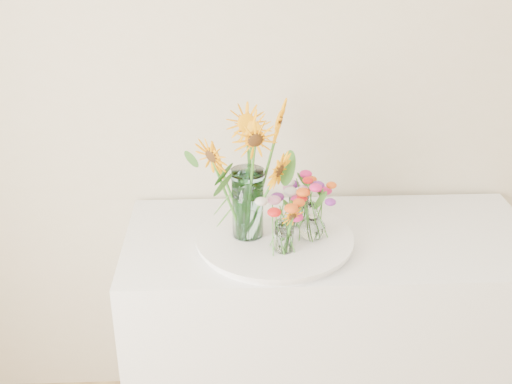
% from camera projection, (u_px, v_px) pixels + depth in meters
% --- Properties ---
extents(counter, '(1.40, 0.60, 0.90)m').
position_uv_depth(counter, '(325.00, 341.00, 2.37)').
color(counter, white).
rests_on(counter, ground_plane).
extents(tray, '(0.50, 0.50, 0.02)m').
position_uv_depth(tray, '(275.00, 241.00, 2.12)').
color(tray, white).
rests_on(tray, counter).
extents(mason_jar, '(0.11, 0.11, 0.24)m').
position_uv_depth(mason_jar, '(248.00, 204.00, 2.08)').
color(mason_jar, '#BAF1FA').
rests_on(mason_jar, tray).
extents(sunflower_bouquet, '(0.61, 0.61, 0.47)m').
position_uv_depth(sunflower_bouquet, '(247.00, 172.00, 2.03)').
color(sunflower_bouquet, orange).
rests_on(sunflower_bouquet, tray).
extents(small_vase_a, '(0.08, 0.08, 0.10)m').
position_uv_depth(small_vase_a, '(284.00, 237.00, 2.02)').
color(small_vase_a, white).
rests_on(small_vase_a, tray).
extents(wildflower_posy_a, '(0.21, 0.21, 0.19)m').
position_uv_depth(wildflower_posy_a, '(284.00, 224.00, 2.00)').
color(wildflower_posy_a, '#DA5012').
rests_on(wildflower_posy_a, tray).
extents(small_vase_b, '(0.11, 0.11, 0.13)m').
position_uv_depth(small_vase_b, '(312.00, 221.00, 2.09)').
color(small_vase_b, white).
rests_on(small_vase_b, tray).
extents(wildflower_posy_b, '(0.21, 0.21, 0.22)m').
position_uv_depth(wildflower_posy_b, '(313.00, 209.00, 2.07)').
color(wildflower_posy_b, '#DA5012').
rests_on(wildflower_posy_b, tray).
extents(small_vase_c, '(0.07, 0.07, 0.12)m').
position_uv_depth(small_vase_c, '(299.00, 209.00, 2.17)').
color(small_vase_c, white).
rests_on(small_vase_c, tray).
extents(wildflower_posy_c, '(0.17, 0.17, 0.21)m').
position_uv_depth(wildflower_posy_c, '(299.00, 197.00, 2.15)').
color(wildflower_posy_c, '#DA5012').
rests_on(wildflower_posy_c, tray).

